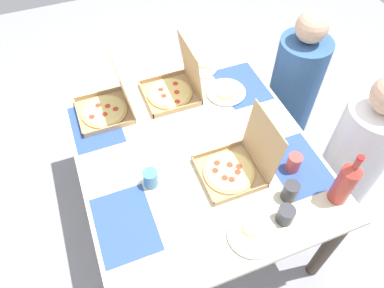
{
  "coord_description": "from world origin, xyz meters",
  "views": [
    {
      "loc": [
        1.11,
        -0.43,
        2.23
      ],
      "look_at": [
        0.0,
        0.0,
        0.73
      ],
      "focal_mm": 33.74,
      "sensor_mm": 36.0,
      "label": 1
    }
  ],
  "objects_px": {
    "pizza_box_corner_left": "(108,105)",
    "cup_dark": "(151,178)",
    "cup_spare": "(294,163)",
    "pizza_box_edge_far": "(174,87)",
    "plate_near_left": "(226,93)",
    "cup_red": "(290,191)",
    "pizza_box_center": "(236,166)",
    "cup_clear_right": "(286,215)",
    "diner_left_seat": "(292,95)",
    "diner_right_seat": "(350,165)",
    "soda_bottle": "(346,182)",
    "plate_far_left": "(201,67)",
    "plate_middle": "(252,234)"
  },
  "relations": [
    {
      "from": "pizza_box_corner_left",
      "to": "cup_dark",
      "type": "height_order",
      "value": "pizza_box_corner_left"
    },
    {
      "from": "cup_dark",
      "to": "cup_spare",
      "type": "xyz_separation_m",
      "value": [
        0.17,
        0.69,
        0.0
      ]
    },
    {
      "from": "pizza_box_edge_far",
      "to": "plate_near_left",
      "type": "distance_m",
      "value": 0.31
    },
    {
      "from": "pizza_box_corner_left",
      "to": "cup_spare",
      "type": "relative_size",
      "value": 3.32
    },
    {
      "from": "pizza_box_edge_far",
      "to": "pizza_box_corner_left",
      "type": "height_order",
      "value": "pizza_box_edge_far"
    },
    {
      "from": "plate_near_left",
      "to": "cup_red",
      "type": "height_order",
      "value": "cup_red"
    },
    {
      "from": "pizza_box_center",
      "to": "cup_clear_right",
      "type": "relative_size",
      "value": 3.76
    },
    {
      "from": "pizza_box_center",
      "to": "diner_left_seat",
      "type": "height_order",
      "value": "diner_left_seat"
    },
    {
      "from": "pizza_box_corner_left",
      "to": "diner_left_seat",
      "type": "relative_size",
      "value": 0.29
    },
    {
      "from": "cup_dark",
      "to": "cup_spare",
      "type": "distance_m",
      "value": 0.71
    },
    {
      "from": "pizza_box_center",
      "to": "diner_right_seat",
      "type": "xyz_separation_m",
      "value": [
        0.08,
        0.72,
        -0.26
      ]
    },
    {
      "from": "pizza_box_edge_far",
      "to": "cup_clear_right",
      "type": "distance_m",
      "value": 0.97
    },
    {
      "from": "pizza_box_edge_far",
      "to": "pizza_box_corner_left",
      "type": "relative_size",
      "value": 1.02
    },
    {
      "from": "cup_red",
      "to": "diner_left_seat",
      "type": "relative_size",
      "value": 0.09
    },
    {
      "from": "pizza_box_corner_left",
      "to": "soda_bottle",
      "type": "xyz_separation_m",
      "value": [
        0.94,
        0.88,
        0.08
      ]
    },
    {
      "from": "plate_near_left",
      "to": "plate_far_left",
      "type": "bearing_deg",
      "value": -169.57
    },
    {
      "from": "plate_middle",
      "to": "pizza_box_center",
      "type": "bearing_deg",
      "value": 166.9
    },
    {
      "from": "pizza_box_edge_far",
      "to": "cup_clear_right",
      "type": "height_order",
      "value": "pizza_box_edge_far"
    },
    {
      "from": "plate_far_left",
      "to": "diner_right_seat",
      "type": "relative_size",
      "value": 0.17
    },
    {
      "from": "cup_red",
      "to": "plate_near_left",
      "type": "bearing_deg",
      "value": 178.76
    },
    {
      "from": "plate_middle",
      "to": "diner_left_seat",
      "type": "relative_size",
      "value": 0.2
    },
    {
      "from": "soda_bottle",
      "to": "diner_left_seat",
      "type": "bearing_deg",
      "value": 158.97
    },
    {
      "from": "diner_left_seat",
      "to": "pizza_box_center",
      "type": "bearing_deg",
      "value": -51.96
    },
    {
      "from": "plate_middle",
      "to": "cup_spare",
      "type": "relative_size",
      "value": 2.28
    },
    {
      "from": "pizza_box_edge_far",
      "to": "plate_middle",
      "type": "distance_m",
      "value": 0.97
    },
    {
      "from": "soda_bottle",
      "to": "cup_spare",
      "type": "height_order",
      "value": "soda_bottle"
    },
    {
      "from": "pizza_box_corner_left",
      "to": "diner_left_seat",
      "type": "xyz_separation_m",
      "value": [
        0.07,
        1.21,
        -0.27
      ]
    },
    {
      "from": "diner_right_seat",
      "to": "plate_middle",
      "type": "bearing_deg",
      "value": -72.37
    },
    {
      "from": "plate_middle",
      "to": "cup_spare",
      "type": "bearing_deg",
      "value": 125.05
    },
    {
      "from": "pizza_box_edge_far",
      "to": "soda_bottle",
      "type": "height_order",
      "value": "pizza_box_edge_far"
    },
    {
      "from": "cup_clear_right",
      "to": "diner_left_seat",
      "type": "bearing_deg",
      "value": 144.54
    },
    {
      "from": "pizza_box_center",
      "to": "cup_dark",
      "type": "relative_size",
      "value": 3.37
    },
    {
      "from": "plate_far_left",
      "to": "diner_left_seat",
      "type": "bearing_deg",
      "value": 68.56
    },
    {
      "from": "plate_far_left",
      "to": "plate_near_left",
      "type": "bearing_deg",
      "value": 10.43
    },
    {
      "from": "pizza_box_corner_left",
      "to": "diner_right_seat",
      "type": "relative_size",
      "value": 0.28
    },
    {
      "from": "cup_spare",
      "to": "diner_left_seat",
      "type": "distance_m",
      "value": 0.84
    },
    {
      "from": "pizza_box_edge_far",
      "to": "plate_far_left",
      "type": "bearing_deg",
      "value": 123.44
    },
    {
      "from": "cup_dark",
      "to": "pizza_box_edge_far",
      "type": "bearing_deg",
      "value": 150.26
    },
    {
      "from": "pizza_box_center",
      "to": "pizza_box_edge_far",
      "type": "bearing_deg",
      "value": -171.35
    },
    {
      "from": "plate_near_left",
      "to": "cup_clear_right",
      "type": "xyz_separation_m",
      "value": [
        0.84,
        -0.09,
        0.03
      ]
    },
    {
      "from": "cup_dark",
      "to": "diner_left_seat",
      "type": "bearing_deg",
      "value": 112.97
    },
    {
      "from": "plate_near_left",
      "to": "cup_spare",
      "type": "height_order",
      "value": "cup_spare"
    },
    {
      "from": "soda_bottle",
      "to": "diner_left_seat",
      "type": "height_order",
      "value": "diner_left_seat"
    },
    {
      "from": "cup_spare",
      "to": "diner_right_seat",
      "type": "xyz_separation_m",
      "value": [
        -0.01,
        0.45,
        -0.26
      ]
    },
    {
      "from": "pizza_box_center",
      "to": "cup_clear_right",
      "type": "bearing_deg",
      "value": 16.23
    },
    {
      "from": "cup_dark",
      "to": "cup_spare",
      "type": "height_order",
      "value": "cup_spare"
    },
    {
      "from": "plate_far_left",
      "to": "soda_bottle",
      "type": "xyz_separation_m",
      "value": [
        1.1,
        0.25,
        0.12
      ]
    },
    {
      "from": "pizza_box_corner_left",
      "to": "plate_middle",
      "type": "height_order",
      "value": "pizza_box_corner_left"
    },
    {
      "from": "plate_near_left",
      "to": "plate_middle",
      "type": "xyz_separation_m",
      "value": [
        0.86,
        -0.26,
        0.0
      ]
    },
    {
      "from": "plate_far_left",
      "to": "cup_clear_right",
      "type": "bearing_deg",
      "value": -2.37
    }
  ]
}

